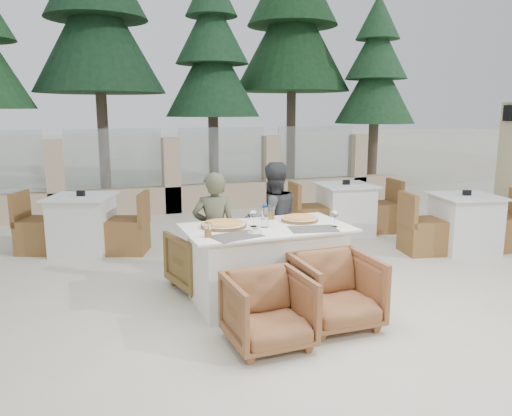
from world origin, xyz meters
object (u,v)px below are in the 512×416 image
object	(u,v)px
armchair_near_right	(336,291)
wine_glass_corner	(335,218)
diner_right	(273,221)
olive_dish	(255,230)
armchair_far_right	(278,250)
wine_glass_centre	(253,217)
water_bottle	(265,215)
bg_table_a	(83,224)
bg_table_b	(345,209)
beer_glass_left	(208,230)
armchair_far_left	(205,259)
pizza_left	(224,224)
bg_table_c	(464,223)
beer_glass_right	(271,213)
pizza_right	(300,219)
dining_table	(267,264)
armchair_near_left	(268,311)
diner_left	(215,231)

from	to	relation	value
armchair_near_right	wine_glass_corner	bearing A→B (deg)	64.64
wine_glass_corner	diner_right	distance (m)	0.96
olive_dish	armchair_far_right	world-z (taller)	olive_dish
wine_glass_corner	armchair_near_right	bearing A→B (deg)	-116.56
wine_glass_centre	armchair_near_right	size ratio (longest dim) A/B	0.26
water_bottle	bg_table_a	bearing A→B (deg)	122.58
wine_glass_corner	bg_table_b	size ratio (longest dim) A/B	0.11
beer_glass_left	armchair_far_left	world-z (taller)	beer_glass_left
wine_glass_corner	armchair_near_right	distance (m)	0.78
pizza_left	bg_table_a	xyz separation A→B (m)	(-1.25, 2.40, -0.41)
pizza_left	water_bottle	world-z (taller)	water_bottle
bg_table_c	beer_glass_right	bearing A→B (deg)	-159.68
pizza_right	armchair_near_right	bearing A→B (deg)	-93.00
pizza_left	dining_table	bearing A→B (deg)	-18.04
armchair_near_left	beer_glass_left	bearing A→B (deg)	112.25
water_bottle	olive_dish	xyz separation A→B (m)	(-0.17, -0.18, -0.10)
diner_left	bg_table_b	world-z (taller)	diner_left
armchair_near_left	bg_table_a	xyz separation A→B (m)	(-1.31, 3.42, 0.09)
armchair_near_right	bg_table_c	size ratio (longest dim) A/B	0.43
diner_right	bg_table_a	bearing A→B (deg)	-48.01
beer_glass_right	armchair_near_right	world-z (taller)	beer_glass_right
pizza_left	beer_glass_left	distance (m)	0.41
bg_table_a	armchair_near_left	bearing A→B (deg)	-47.62
wine_glass_corner	armchair_far_right	size ratio (longest dim) A/B	0.30
armchair_far_right	armchair_near_left	distance (m)	1.84
pizza_left	bg_table_c	bearing A→B (deg)	10.13
bg_table_c	olive_dish	bearing A→B (deg)	-152.55
armchair_far_left	bg_table_c	distance (m)	3.67
dining_table	diner_right	distance (m)	0.78
dining_table	wine_glass_corner	bearing A→B (deg)	-21.53
bg_table_a	pizza_right	bearing A→B (deg)	-28.09
olive_dish	bg_table_c	bearing A→B (deg)	15.97
olive_dish	bg_table_c	size ratio (longest dim) A/B	0.07
water_bottle	bg_table_c	bearing A→B (deg)	13.69
pizza_left	wine_glass_centre	distance (m)	0.30
pizza_left	olive_dish	distance (m)	0.39
dining_table	armchair_near_left	distance (m)	0.96
olive_dish	diner_left	xyz separation A→B (m)	(-0.18, 0.74, -0.16)
dining_table	pizza_left	distance (m)	0.59
bg_table_a	bg_table_c	distance (m)	5.15
dining_table	armchair_near_left	bearing A→B (deg)	-111.02
armchair_near_right	diner_left	size ratio (longest dim) A/B	0.56
armchair_far_right	bg_table_b	world-z (taller)	bg_table_b
beer_glass_left	bg_table_b	bearing A→B (deg)	40.29
armchair_near_right	bg_table_c	world-z (taller)	bg_table_c
armchair_far_left	diner_left	world-z (taller)	diner_left
diner_left	bg_table_a	size ratio (longest dim) A/B	0.77
beer_glass_right	diner_left	world-z (taller)	diner_left
diner_right	bg_table_a	size ratio (longest dim) A/B	0.81
beer_glass_right	armchair_near_left	xyz separation A→B (m)	(-0.51, -1.19, -0.54)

